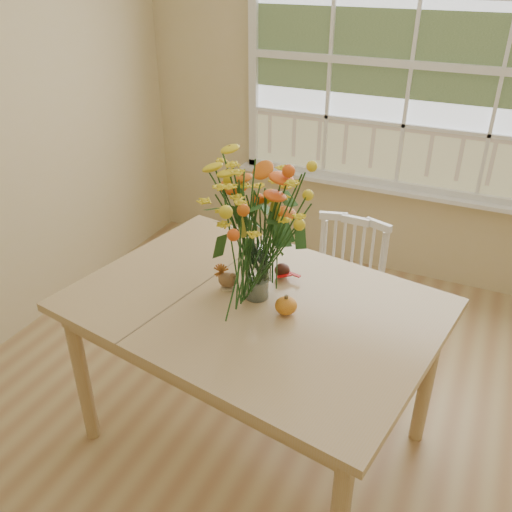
% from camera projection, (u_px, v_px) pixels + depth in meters
% --- Properties ---
extents(floor, '(4.00, 4.50, 0.01)m').
position_uv_depth(floor, '(272.00, 493.00, 2.51)').
color(floor, '#AB8153').
rests_on(floor, ground).
extents(wall_back, '(4.00, 0.02, 2.70)m').
position_uv_depth(wall_back, '(409.00, 95.00, 3.62)').
color(wall_back, beige).
rests_on(wall_back, floor).
extents(window, '(2.42, 0.12, 1.74)m').
position_uv_depth(window, '(411.00, 67.00, 3.50)').
color(window, silver).
rests_on(window, wall_back).
extents(dining_table, '(1.72, 1.36, 0.84)m').
position_uv_depth(dining_table, '(254.00, 318.00, 2.44)').
color(dining_table, tan).
rests_on(dining_table, floor).
extents(windsor_chair, '(0.42, 0.40, 0.88)m').
position_uv_depth(windsor_chair, '(345.00, 287.00, 3.12)').
color(windsor_chair, white).
rests_on(windsor_chair, floor).
extents(flower_vase, '(0.50, 0.50, 0.60)m').
position_uv_depth(flower_vase, '(257.00, 225.00, 2.25)').
color(flower_vase, white).
rests_on(flower_vase, dining_table).
extents(pumpkin, '(0.10, 0.10, 0.07)m').
position_uv_depth(pumpkin, '(286.00, 306.00, 2.30)').
color(pumpkin, '#C15E16').
rests_on(pumpkin, dining_table).
extents(turkey_figurine, '(0.10, 0.09, 0.11)m').
position_uv_depth(turkey_figurine, '(228.00, 280.00, 2.47)').
color(turkey_figurine, '#CCB78C').
rests_on(turkey_figurine, dining_table).
extents(dark_gourd, '(0.13, 0.08, 0.07)m').
position_uv_depth(dark_gourd, '(282.00, 271.00, 2.56)').
color(dark_gourd, '#38160F').
rests_on(dark_gourd, dining_table).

